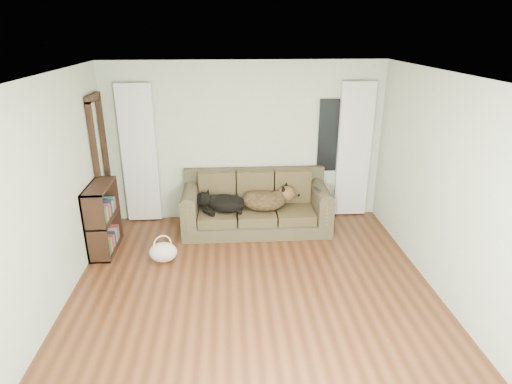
{
  "coord_description": "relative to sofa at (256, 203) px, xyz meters",
  "views": [
    {
      "loc": [
        -0.27,
        -4.29,
        3.07
      ],
      "look_at": [
        0.12,
        1.6,
        0.78
      ],
      "focal_mm": 30.0,
      "sensor_mm": 36.0,
      "label": 1
    }
  ],
  "objects": [
    {
      "name": "floor",
      "position": [
        -0.15,
        -1.97,
        -0.45
      ],
      "size": [
        5.0,
        5.0,
        0.0
      ],
      "primitive_type": "plane",
      "color": "#442412",
      "rests_on": "ground"
    },
    {
      "name": "wall_back",
      "position": [
        -0.15,
        0.53,
        0.85
      ],
      "size": [
        4.5,
        0.04,
        2.6
      ],
      "primitive_type": "cube",
      "color": "beige",
      "rests_on": "ground"
    },
    {
      "name": "dog_shepherd",
      "position": [
        0.16,
        -0.01,
        0.04
      ],
      "size": [
        0.78,
        0.6,
        0.32
      ],
      "primitive_type": "ellipsoid",
      "rotation": [
        0.0,
        0.0,
        3.0
      ],
      "color": "black",
      "rests_on": "sofa"
    },
    {
      "name": "bookshelf",
      "position": [
        -2.24,
        -0.57,
        0.05
      ],
      "size": [
        0.36,
        0.83,
        1.01
      ],
      "primitive_type": "cube",
      "rotation": [
        0.0,
        0.0,
        0.07
      ],
      "color": "black",
      "rests_on": "floor"
    },
    {
      "name": "curtain_right",
      "position": [
        1.65,
        0.45,
        0.7
      ],
      "size": [
        0.55,
        0.08,
        2.25
      ],
      "primitive_type": "cube",
      "color": "silver",
      "rests_on": "ground"
    },
    {
      "name": "wall_left",
      "position": [
        -2.4,
        -1.97,
        0.85
      ],
      "size": [
        0.04,
        5.0,
        2.6
      ],
      "primitive_type": "cube",
      "color": "beige",
      "rests_on": "ground"
    },
    {
      "name": "sofa",
      "position": [
        0.0,
        0.0,
        0.0
      ],
      "size": [
        2.31,
        1.0,
        0.95
      ],
      "primitive_type": "cube",
      "color": "black",
      "rests_on": "floor"
    },
    {
      "name": "tote_bag",
      "position": [
        -1.36,
        -0.96,
        -0.29
      ],
      "size": [
        0.43,
        0.36,
        0.28
      ],
      "primitive_type": "ellipsoid",
      "rotation": [
        0.0,
        0.0,
        0.16
      ],
      "color": "beige",
      "rests_on": "floor"
    },
    {
      "name": "door_casing",
      "position": [
        -2.35,
        0.08,
        0.6
      ],
      "size": [
        0.07,
        0.6,
        2.1
      ],
      "primitive_type": "cube",
      "color": "black",
      "rests_on": "ground"
    },
    {
      "name": "wall_right",
      "position": [
        2.1,
        -1.97,
        0.85
      ],
      "size": [
        0.04,
        5.0,
        2.6
      ],
      "primitive_type": "cube",
      "color": "beige",
      "rests_on": "ground"
    },
    {
      "name": "dog_black_lab",
      "position": [
        -0.52,
        -0.05,
        0.03
      ],
      "size": [
        0.76,
        0.68,
        0.27
      ],
      "primitive_type": "ellipsoid",
      "rotation": [
        0.0,
        0.0,
        -0.48
      ],
      "color": "black",
      "rests_on": "sofa"
    },
    {
      "name": "ceiling",
      "position": [
        -0.15,
        -1.97,
        2.15
      ],
      "size": [
        5.0,
        5.0,
        0.0
      ],
      "primitive_type": "plane",
      "color": "white",
      "rests_on": "ground"
    },
    {
      "name": "curtain_left",
      "position": [
        -1.85,
        0.45,
        0.7
      ],
      "size": [
        0.55,
        0.08,
        2.25
      ],
      "primitive_type": "cube",
      "color": "silver",
      "rests_on": "ground"
    },
    {
      "name": "window_pane",
      "position": [
        1.3,
        0.5,
        0.95
      ],
      "size": [
        0.5,
        0.03,
        1.2
      ],
      "primitive_type": "cube",
      "color": "black",
      "rests_on": "wall_back"
    },
    {
      "name": "tv_remote",
      "position": [
        0.93,
        -0.17,
        0.28
      ],
      "size": [
        0.08,
        0.17,
        0.02
      ],
      "primitive_type": "cube",
      "rotation": [
        0.0,
        0.0,
        0.22
      ],
      "color": "black",
      "rests_on": "sofa"
    }
  ]
}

